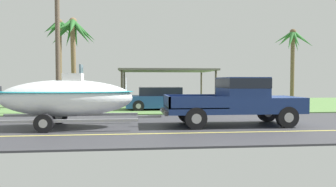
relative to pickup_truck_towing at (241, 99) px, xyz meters
name	(u,v)px	position (x,y,z in m)	size (l,w,h in m)	color
ground	(207,107)	(0.64, 8.51, -1.06)	(36.00, 22.00, 0.11)	#38383D
pickup_truck_towing	(241,99)	(0.00, 0.00, 0.00)	(5.49, 2.10, 1.89)	navy
boat_on_trailer	(66,98)	(-6.71, 0.00, 0.08)	(6.29, 2.41, 2.36)	gray
parked_sedan_near	(163,99)	(-2.50, 6.72, -0.37)	(4.45, 1.94, 1.38)	#234C89
carport_awning	(166,71)	(-1.76, 11.96, 1.46)	(7.03, 5.34, 2.63)	#4C4238
palm_tree_near_left	(60,37)	(-10.17, 14.42, 4.28)	(3.09, 3.21, 6.77)	brown
palm_tree_near_right	(293,46)	(9.80, 14.65, 3.84)	(3.68, 3.21, 6.36)	brown
palm_tree_mid	(73,37)	(-8.09, 8.78, 3.54)	(3.12, 3.09, 5.81)	brown
utility_pole	(57,28)	(-8.14, 4.94, 3.44)	(0.24, 1.80, 8.67)	brown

